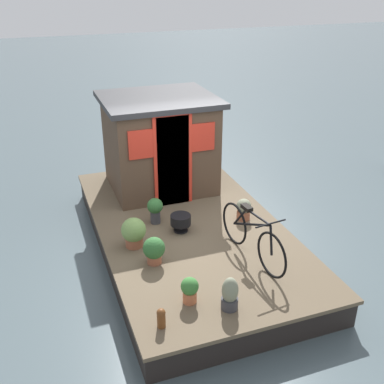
{
  "coord_description": "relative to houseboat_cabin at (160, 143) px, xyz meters",
  "views": [
    {
      "loc": [
        -6.65,
        2.33,
        4.49
      ],
      "look_at": [
        -0.2,
        0.0,
        1.18
      ],
      "focal_mm": 43.57,
      "sensor_mm": 36.0,
      "label": 1
    }
  ],
  "objects": [
    {
      "name": "mooring_bollard",
      "position": [
        -3.97,
        1.17,
        -0.78
      ],
      "size": [
        0.11,
        0.11,
        0.27
      ],
      "color": "brown",
      "rests_on": "houseboat_deck"
    },
    {
      "name": "potted_plant_sage",
      "position": [
        -3.64,
        0.68,
        -0.73
      ],
      "size": [
        0.24,
        0.24,
        0.37
      ],
      "color": "#B2603D",
      "rests_on": "houseboat_deck"
    },
    {
      "name": "bicycle",
      "position": [
        -2.97,
        -0.55,
        -0.55
      ],
      "size": [
        1.69,
        0.5,
        0.83
      ],
      "color": "black",
      "rests_on": "houseboat_deck"
    },
    {
      "name": "potted_plant_mint",
      "position": [
        -1.42,
        0.52,
        -0.66
      ],
      "size": [
        0.27,
        0.27,
        0.46
      ],
      "color": "#38383D",
      "rests_on": "houseboat_deck"
    },
    {
      "name": "potted_plant_thyme",
      "position": [
        -2.6,
        0.87,
        -0.7
      ],
      "size": [
        0.33,
        0.33,
        0.43
      ],
      "color": "#935138",
      "rests_on": "houseboat_deck"
    },
    {
      "name": "charcoal_grill",
      "position": [
        -1.84,
        0.2,
        -0.73
      ],
      "size": [
        0.34,
        0.34,
        0.3
      ],
      "color": "black",
      "rests_on": "houseboat_deck"
    },
    {
      "name": "potted_plant_geranium",
      "position": [
        -1.83,
        -0.97,
        -0.73
      ],
      "size": [
        0.26,
        0.26,
        0.39
      ],
      "color": "#935138",
      "rests_on": "houseboat_deck"
    },
    {
      "name": "ground_plane",
      "position": [
        -1.65,
        0.0,
        -1.41
      ],
      "size": [
        60.0,
        60.0,
        0.0
      ],
      "primitive_type": "plane",
      "color": "#4C5B60"
    },
    {
      "name": "potted_plant_lavender",
      "position": [
        -2.03,
        1.04,
        -0.67
      ],
      "size": [
        0.39,
        0.39,
        0.49
      ],
      "color": "#935138",
      "rests_on": "houseboat_deck"
    },
    {
      "name": "houseboat_cabin",
      "position": [
        0.0,
        0.0,
        0.0
      ],
      "size": [
        1.87,
        2.13,
        1.83
      ],
      "color": "#4C3828",
      "rests_on": "houseboat_deck"
    },
    {
      "name": "houseboat_deck",
      "position": [
        -1.65,
        0.0,
        -1.17
      ],
      "size": [
        5.53,
        3.04,
        0.48
      ],
      "color": "brown",
      "rests_on": "ground_plane"
    },
    {
      "name": "potted_plant_basil",
      "position": [
        -3.93,
        0.23,
        -0.71
      ],
      "size": [
        0.22,
        0.22,
        0.47
      ],
      "color": "#38383D",
      "rests_on": "houseboat_deck"
    }
  ]
}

